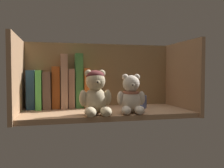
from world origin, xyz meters
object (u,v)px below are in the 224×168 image
book_0 (31,90)px  book_4 (64,81)px  book_6 (79,81)px  pillar_candle (142,102)px  book_5 (71,88)px  teddy_bear_larger (96,94)px  book_1 (39,89)px  book_7 (86,88)px  book_3 (56,87)px  teddy_bear_smaller (131,96)px  book_2 (47,90)px

book_0 → book_4: size_ratio=0.71×
book_0 → book_6: book_6 is taller
book_6 → pillar_candle: bearing=-19.8°
book_5 → teddy_bear_larger: (7.79, -22.87, -0.76)cm
book_1 → book_7: bearing=0.0°
book_1 → book_7: (20.89, 0.00, 0.47)cm
book_3 → teddy_bear_larger: bearing=-57.3°
book_7 → book_0: bearing=180.0°
teddy_bear_smaller → pillar_candle: (8.74, 11.83, -3.73)cm
teddy_bear_larger → book_0: bearing=137.9°
book_7 → book_6: bearing=180.0°
book_2 → book_5: 10.75cm
book_2 → pillar_candle: size_ratio=2.84×
book_7 → teddy_bear_smaller: size_ratio=1.16×
book_2 → teddy_bear_larger: size_ratio=0.96×
book_3 → teddy_bear_smaller: 36.41cm
book_4 → teddy_bear_smaller: (25.49, -21.71, -5.45)cm
book_6 → teddy_bear_larger: book_6 is taller
book_1 → teddy_bear_larger: size_ratio=1.00×
book_6 → teddy_bear_smaller: (18.72, -21.71, -5.73)cm
book_2 → teddy_bear_smaller: size_ratio=1.06×
book_4 → book_0: bearing=180.0°
book_7 → pillar_candle: (24.16, -9.87, -6.11)cm
book_1 → book_4: size_ratio=0.71×
teddy_bear_larger → teddy_bear_smaller: teddy_bear_larger is taller
book_4 → pillar_candle: size_ratio=4.19×
book_1 → book_7: size_ratio=0.95×
book_3 → pillar_candle: (37.85, -9.87, -6.47)cm
book_3 → book_7: 13.69cm
book_6 → book_4: bearing=180.0°
book_2 → book_7: 17.55cm
book_0 → book_4: 14.66cm
book_2 → pillar_candle: 43.17cm
book_0 → book_2: (6.77, -0.00, -0.35)cm
book_0 → teddy_bear_larger: size_ratio=1.00×
book_6 → book_0: bearing=180.0°
book_5 → book_3: bearing=180.0°
book_1 → book_4: book_4 is taller
book_1 → book_7: book_7 is taller
book_1 → pillar_candle: book_1 is taller
book_3 → book_1: bearing=-180.0°
book_6 → teddy_bear_smaller: book_6 is taller
book_0 → book_2: size_ratio=1.04×
book_4 → book_6: size_ratio=0.98×
book_3 → book_7: book_3 is taller
book_4 → book_1: bearing=-180.0°
book_1 → book_6: bearing=0.0°
book_6 → teddy_bear_larger: 23.65cm
book_6 → teddy_bear_smaller: bearing=-49.2°
book_4 → pillar_candle: bearing=-16.1°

